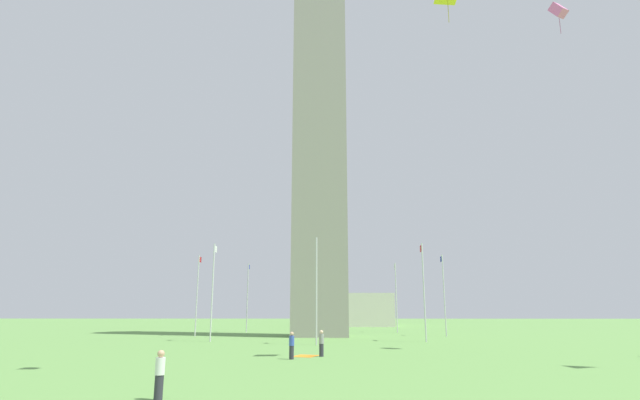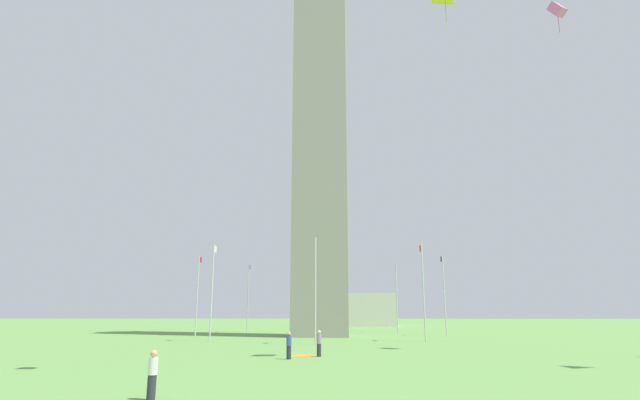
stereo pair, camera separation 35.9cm
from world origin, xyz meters
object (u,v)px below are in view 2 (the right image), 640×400
at_px(flagpole_w, 444,291).
at_px(distant_building, 354,310).
at_px(person_gray_shirt, 319,343).
at_px(flagpole_ne, 248,294).
at_px(flagpole_e, 198,292).
at_px(flagpole_se, 212,288).
at_px(flagpole_nw, 397,294).
at_px(flagpole_sw, 423,287).
at_px(kite_pink_box, 557,10).
at_px(flagpole_n, 323,295).
at_px(person_blue_shirt, 289,346).
at_px(picnic_blanket_near_first_person, 303,356).
at_px(flagpole_s, 315,285).
at_px(obelisk_monument, 320,99).
at_px(person_white_shirt, 152,375).

distance_m(flagpole_w, distant_building, 43.08).
relative_size(person_gray_shirt, distant_building, 0.09).
height_order(flagpole_ne, flagpole_e, same).
xyz_separation_m(flagpole_se, flagpole_nw, (20.59, -20.59, 0.00)).
relative_size(flagpole_sw, kite_pink_box, 3.36).
relative_size(flagpole_n, person_blue_shirt, 5.79).
bearing_deg(flagpole_n, picnic_blanket_near_first_person, 179.42).
xyz_separation_m(flagpole_w, person_gray_shirt, (-25.63, 13.92, -4.28)).
distance_m(flagpole_e, flagpole_se, 11.14).
bearing_deg(flagpole_sw, flagpole_ne, 45.00).
bearing_deg(flagpole_e, flagpole_s, -135.00).
relative_size(obelisk_monument, flagpole_ne, 6.27).
bearing_deg(flagpole_nw, flagpole_s, 157.50).
distance_m(flagpole_w, kite_pink_box, 32.06).
bearing_deg(person_gray_shirt, flagpole_se, 15.04).
relative_size(flagpole_se, picnic_blanket_near_first_person, 5.23).
xyz_separation_m(flagpole_n, flagpole_ne, (-4.26, 10.30, 0.00)).
bearing_deg(flagpole_s, distant_building, -5.70).
xyz_separation_m(flagpole_sw, kite_pink_box, (-13.22, -9.27, 21.21)).
xyz_separation_m(flagpole_w, kite_pink_box, (-23.51, -5.00, 21.21)).
relative_size(flagpole_n, flagpole_e, 1.00).
relative_size(person_blue_shirt, person_gray_shirt, 0.98).
relative_size(flagpole_s, person_blue_shirt, 5.79).
distance_m(flagpole_w, person_white_shirt, 45.96).
xyz_separation_m(person_white_shirt, picnic_blanket_near_first_person, (16.32, -4.06, -0.79)).
height_order(person_white_shirt, distant_building, distant_building).
height_order(obelisk_monument, kite_pink_box, obelisk_monument).
relative_size(flagpole_ne, flagpole_sw, 1.00).
height_order(flagpole_e, person_gray_shirt, flagpole_e).
bearing_deg(picnic_blanket_near_first_person, person_blue_shirt, 161.34).
xyz_separation_m(person_gray_shirt, kite_pink_box, (2.12, -18.92, 25.49)).
distance_m(flagpole_n, picnic_blanket_near_first_person, 40.18).
bearing_deg(kite_pink_box, flagpole_nw, 15.33).
xyz_separation_m(flagpole_s, distant_building, (56.66, -5.65, -2.06)).
relative_size(obelisk_monument, flagpole_s, 6.27).
bearing_deg(person_blue_shirt, picnic_blanket_near_first_person, 3.53).
height_order(person_blue_shirt, person_gray_shirt, person_gray_shirt).
bearing_deg(person_white_shirt, distant_building, -31.79).
bearing_deg(flagpole_sw, flagpole_nw, -0.00).
relative_size(flagpole_sw, flagpole_w, 1.00).
bearing_deg(flagpole_s, obelisk_monument, -0.00).
height_order(obelisk_monument, person_white_shirt, obelisk_monument).
relative_size(person_gray_shirt, picnic_blanket_near_first_person, 0.92).
xyz_separation_m(flagpole_ne, flagpole_sw, (-20.59, -20.59, 0.00)).
bearing_deg(flagpole_e, flagpole_w, -90.00).
bearing_deg(kite_pink_box, flagpole_se, 66.13).
height_order(flagpole_w, kite_pink_box, kite_pink_box).
xyz_separation_m(flagpole_n, person_white_shirt, (-56.17, 4.47, -4.31)).
xyz_separation_m(person_blue_shirt, person_white_shirt, (-14.11, 3.32, -0.01)).
bearing_deg(person_white_shirt, flagpole_w, -49.47).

